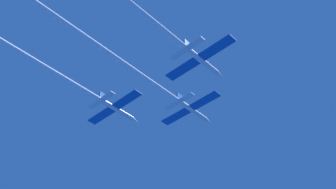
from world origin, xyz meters
TOP-DOWN VIEW (x-y plane):
  - jet_lead at (-0.71, -19.24)m, footprint 18.33×64.95m
  - jet_left_wing at (-14.13, -33.92)m, footprint 18.33×66.07m
  - jet_right_wing at (13.38, -30.94)m, footprint 18.33×61.49m

SIDE VIEW (x-z plane):
  - jet_right_wing at x=13.38m, z-range -2.32..0.72m
  - jet_left_wing at x=-14.13m, z-range -1.76..1.28m
  - jet_lead at x=-0.71m, z-range -1.16..1.88m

